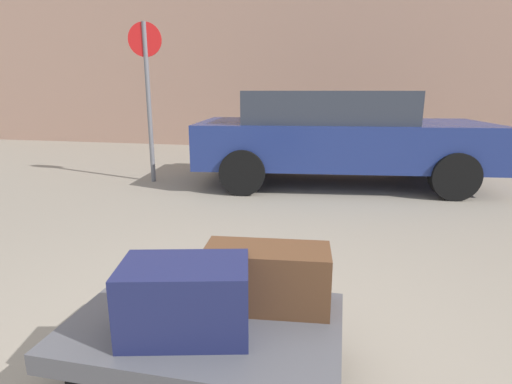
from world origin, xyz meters
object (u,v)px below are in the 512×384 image
parked_car (337,135)px  bollard_kerb_near (464,153)px  luggage_cart (205,333)px  duffel_bag_brown_center (267,277)px  duffel_bag_navy_front_right (185,299)px  no_parking_sign (148,86)px

parked_car → bollard_kerb_near: 2.47m
luggage_cart → duffel_bag_brown_center: size_ratio=2.08×
luggage_cart → duffel_bag_navy_front_right: (-0.05, -0.11, 0.24)m
duffel_bag_navy_front_right → parked_car: parked_car is taller
duffel_bag_brown_center → bollard_kerb_near: size_ratio=0.87×
bollard_kerb_near → no_parking_sign: (-5.00, -1.64, 1.12)m
duffel_bag_navy_front_right → no_parking_sign: 4.99m
duffel_bag_brown_center → parked_car: size_ratio=0.14×
duffel_bag_navy_front_right → duffel_bag_brown_center: duffel_bag_navy_front_right is taller
parked_car → bollard_kerb_near: parked_car is taller
duffel_bag_brown_center → no_parking_sign: 4.89m
luggage_cart → duffel_bag_navy_front_right: duffel_bag_navy_front_right is taller
no_parking_sign → duffel_bag_navy_front_right: bearing=-62.0°
duffel_bag_brown_center → luggage_cart: bearing=-148.3°
bollard_kerb_near → duffel_bag_navy_front_right: bearing=-114.4°
duffel_bag_navy_front_right → bollard_kerb_near: (2.70, 5.97, -0.14)m
duffel_bag_brown_center → parked_car: 4.51m
luggage_cart → no_parking_sign: bearing=119.1°
luggage_cart → parked_car: (0.52, 4.70, 0.49)m
duffel_bag_navy_front_right → no_parking_sign: (-2.30, 4.32, 0.98)m
bollard_kerb_near → no_parking_sign: no_parking_sign is taller
no_parking_sign → duffel_bag_brown_center: bearing=-56.9°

